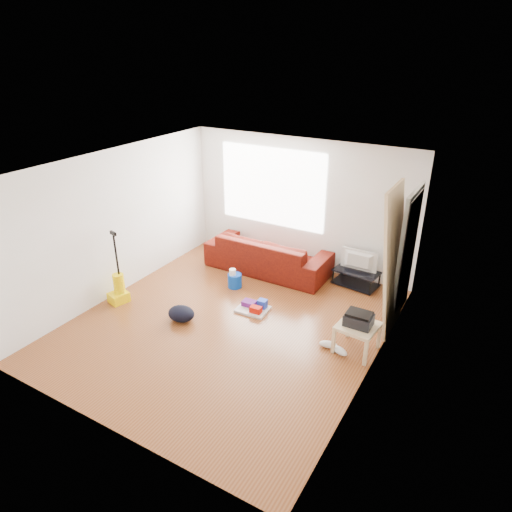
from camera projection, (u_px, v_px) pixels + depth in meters
The scene contains 13 objects.
room at pixel (237, 249), 6.75m from camera, with size 4.51×5.01×2.51m.
sofa at pixel (268, 270), 8.89m from camera, with size 2.38×0.93×0.69m, color black.
tv_stand at pixel (356, 277), 8.27m from camera, with size 0.84×0.55×0.30m.
tv at pixel (358, 261), 8.13m from camera, with size 0.66×0.09×0.38m, color black.
side_table at pixel (358, 329), 6.42m from camera, with size 0.58×0.58×0.43m.
printer at pixel (359, 319), 6.35m from camera, with size 0.38×0.29×0.20m.
bucket at pixel (235, 287), 8.28m from camera, with size 0.25×0.25×0.25m, color #073EB8.
toilet_paper at pixel (233, 278), 8.19m from camera, with size 0.12×0.12×0.11m, color white.
cleaning_tray at pixel (254, 307), 7.53m from camera, with size 0.53×0.43×0.18m.
backpack at pixel (182, 320), 7.29m from camera, with size 0.44×0.35×0.24m, color black.
sneakers at pixel (334, 347), 6.54m from camera, with size 0.48×0.25×0.11m.
vacuum at pixel (119, 289), 7.73m from camera, with size 0.33×0.36×1.26m.
door_panel at pixel (384, 325), 7.16m from camera, with size 0.04×0.90×2.25m, color tan.
Camera 1 is at (3.41, -5.03, 4.02)m, focal length 32.00 mm.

